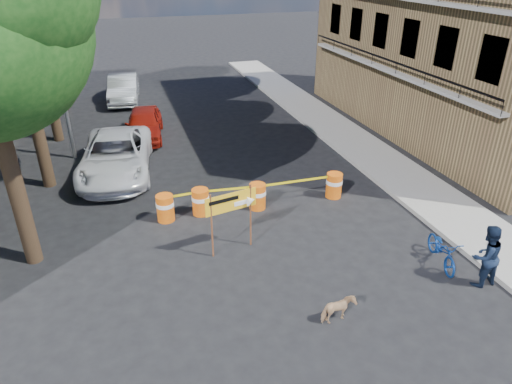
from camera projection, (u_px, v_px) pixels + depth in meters
ground at (284, 257)px, 13.07m from camera, size 120.00×120.00×0.00m
sidewalk_east at (370, 153)px, 19.76m from camera, size 2.40×40.00×0.15m
tree_mid_a at (13, 16)px, 14.46m from camera, size 5.25×5.00×8.68m
streetlamp at (56, 53)px, 17.54m from camera, size 1.25×0.18×8.00m
barrel_far_left at (165, 207)px, 14.71m from camera, size 0.58×0.58×0.90m
barrel_mid_left at (201, 201)px, 15.08m from camera, size 0.58×0.58×0.90m
barrel_mid_right at (257, 196)px, 15.43m from camera, size 0.58×0.58×0.90m
barrel_far_right at (334, 185)px, 16.17m from camera, size 0.58×0.58×0.90m
detour_sign at (238, 205)px, 12.80m from camera, size 1.53×0.44×2.01m
pedestrian at (486, 256)px, 11.64m from camera, size 0.87×0.69×1.75m
bicycle at (445, 237)px, 12.43m from camera, size 0.81×1.03×1.74m
dog at (338, 310)px, 10.63m from camera, size 0.86×0.49×0.69m
suv_white at (116, 156)px, 17.75m from camera, size 3.26×5.86×1.55m
sedan_red at (144, 124)px, 21.38m from camera, size 2.15×4.22×1.38m
sedan_silver at (123, 88)px, 26.81m from camera, size 2.04×4.74×1.52m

